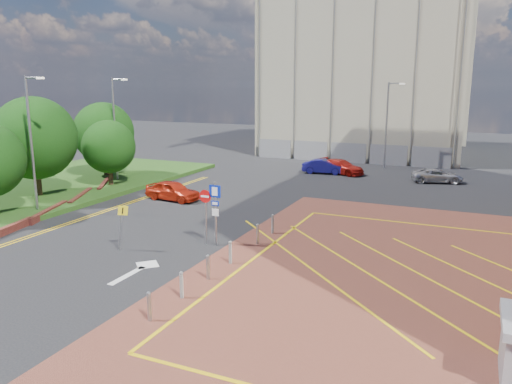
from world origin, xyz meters
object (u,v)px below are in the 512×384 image
Objects in this scene: tree_d at (104,133)px; car_blue_back at (324,167)px; warning_sign at (122,222)px; lamp_left_near at (32,138)px; car_silver_back at (437,176)px; tree_b at (35,138)px; car_red_left at (173,191)px; tree_c at (109,147)px; sign_cluster at (212,207)px; lamp_left_far at (115,125)px; lamp_back at (387,122)px; car_red_back at (341,167)px.

tree_d is 19.15m from car_blue_back.
warning_sign is 0.59× the size of car_blue_back.
lamp_left_near reaches higher than car_silver_back.
tree_b reaches higher than car_red_left.
warning_sign reaches higher than car_blue_back.
tree_c is at bearing 131.85° from warning_sign.
car_red_left is at bearing 49.92° from lamp_left_near.
tree_c reaches higher than car_silver_back.
lamp_left_near reaches higher than tree_d.
car_blue_back is at bearing 72.85° from car_silver_back.
tree_d is (-1.00, 8.00, -0.37)m from tree_b.
sign_cluster is at bearing -14.26° from tree_b.
warning_sign is at bearing -27.84° from tree_b.
car_red_left is 15.74m from car_blue_back.
lamp_left_near is at bearing -78.69° from lamp_left_far.
tree_d is 0.76× the size of lamp_left_near.
lamp_back is at bearing 40.86° from lamp_left_far.
lamp_back is at bearing 45.68° from tree_c.
warning_sign is (10.29, -11.49, -1.76)m from tree_c.
warning_sign is at bearing -103.88° from lamp_back.
car_blue_back is 9.55m from car_silver_back.
warning_sign is 0.56× the size of car_silver_back.
lamp_left_far is at bearing 101.31° from lamp_left_near.
car_blue_back is (15.10, 17.83, -3.60)m from tree_b.
tree_b is 8.07m from tree_d.
tree_b is 30.49m from car_silver_back.
sign_cluster reaches higher than car_red_left.
tree_d reaches higher than sign_cluster.
tree_c is at bearing 68.20° from tree_b.
sign_cluster is 4.32m from warning_sign.
car_silver_back is (9.54, -0.26, -0.07)m from car_blue_back.
lamp_back reaches higher than tree_c.
car_silver_back is (8.17, -0.73, -0.08)m from car_red_back.
lamp_left_far is 1.83× the size of car_red_back.
tree_d is 1.59× the size of car_blue_back.
tree_d is at bearing 135.00° from tree_c.
car_red_left is at bearing 148.74° from car_blue_back.
lamp_left_near is at bearing -82.31° from tree_c.
tree_c reaches higher than warning_sign.
car_red_back is (0.68, 22.32, -1.32)m from sign_cluster.
tree_d is 1.39× the size of car_red_back.
car_red_back is (17.48, 10.30, -3.23)m from tree_d.
lamp_left_far is at bearing -25.68° from tree_d.
car_silver_back is at bearing 35.49° from tree_b.
car_red_back is at bearing 80.42° from warning_sign.
lamp_left_far is 1.00× the size of lamp_back.
lamp_left_near is 10.20m from lamp_left_far.
car_silver_back is at bearing -43.10° from car_red_left.
warning_sign is (11.21, -13.49, -3.23)m from lamp_left_far.
tree_c is 19.82m from car_red_back.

